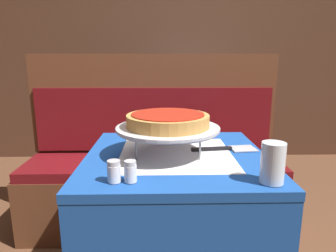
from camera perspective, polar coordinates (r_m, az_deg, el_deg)
name	(u,v)px	position (r m, az deg, el deg)	size (l,w,h in m)	color
dining_table_front	(176,183)	(1.20, 1.50, -10.87)	(0.69, 0.69, 0.75)	#194799
dining_table_rear	(193,108)	(2.87, 4.84, 3.52)	(0.83, 0.83, 0.74)	#194799
booth_bench	(154,177)	(2.01, -2.64, -9.72)	(1.64, 0.47, 1.13)	brown
back_wall_panel	(166,49)	(3.32, -0.38, 14.49)	(6.00, 0.04, 2.40)	#4C2D1E
pizza_pan_stand	(168,129)	(1.12, -0.04, -0.61)	(0.39, 0.39, 0.11)	#ADADB2
deep_dish_pizza	(168,120)	(1.11, -0.04, 1.13)	(0.31, 0.31, 0.05)	#C68E47
pizza_server	(226,149)	(1.23, 10.99, -4.27)	(0.27, 0.09, 0.01)	#BCBCC1
water_glass_near	(273,163)	(0.93, 19.32, -6.62)	(0.07, 0.07, 0.12)	silver
salt_shaker	(114,171)	(0.91, -10.25, -8.51)	(0.04, 0.04, 0.07)	silver
pepper_shaker	(130,171)	(0.90, -7.17, -8.58)	(0.04, 0.04, 0.06)	silver
condiment_caddy	(189,94)	(2.79, 4.09, 6.11)	(0.13, 0.13, 0.16)	black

